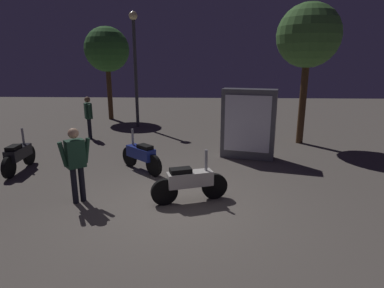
% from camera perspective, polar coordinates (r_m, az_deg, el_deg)
% --- Properties ---
extents(ground_plane, '(40.00, 40.00, 0.00)m').
position_cam_1_polar(ground_plane, '(6.57, -3.34, -11.38)').
color(ground_plane, '#605951').
extents(motorcycle_white_foreground, '(1.61, 0.62, 1.11)m').
position_cam_1_polar(motorcycle_white_foreground, '(6.66, -0.40, -6.87)').
color(motorcycle_white_foreground, black).
rests_on(motorcycle_white_foreground, ground_plane).
extents(motorcycle_blue_parked_left, '(1.29, 1.20, 1.11)m').
position_cam_1_polar(motorcycle_blue_parked_left, '(8.61, -9.18, -2.02)').
color(motorcycle_blue_parked_left, black).
rests_on(motorcycle_blue_parked_left, ground_plane).
extents(motorcycle_black_parked_right, '(0.37, 1.66, 1.11)m').
position_cam_1_polar(motorcycle_black_parked_right, '(9.68, -28.78, -1.81)').
color(motorcycle_black_parked_right, black).
rests_on(motorcycle_black_parked_right, ground_plane).
extents(person_rider_beside, '(0.56, 0.50, 1.60)m').
position_cam_1_polar(person_rider_beside, '(6.90, -20.23, -2.58)').
color(person_rider_beside, black).
rests_on(person_rider_beside, ground_plane).
extents(person_bystander_far, '(0.41, 0.62, 1.61)m').
position_cam_1_polar(person_bystander_far, '(12.65, -18.17, 5.17)').
color(person_bystander_far, black).
rests_on(person_bystander_far, ground_plane).
extents(streetlamp_near, '(0.36, 0.36, 4.91)m').
position_cam_1_polar(streetlamp_near, '(14.37, -10.26, 15.43)').
color(streetlamp_near, '#38383D').
rests_on(streetlamp_near, ground_plane).
extents(tree_left_bg, '(2.16, 2.16, 4.54)m').
position_cam_1_polar(tree_left_bg, '(16.65, -15.10, 16.05)').
color(tree_left_bg, '#4C331E').
rests_on(tree_left_bg, ground_plane).
extents(tree_center_bg, '(2.13, 2.13, 4.79)m').
position_cam_1_polar(tree_center_bg, '(11.89, 20.25, 17.69)').
color(tree_center_bg, '#4C331E').
rests_on(tree_center_bg, ground_plane).
extents(kiosk_billboard, '(1.67, 0.89, 2.10)m').
position_cam_1_polar(kiosk_billboard, '(9.71, 10.11, 3.58)').
color(kiosk_billboard, '#595960').
rests_on(kiosk_billboard, ground_plane).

